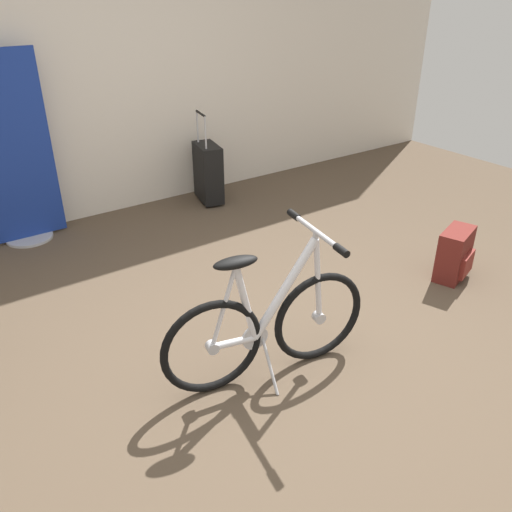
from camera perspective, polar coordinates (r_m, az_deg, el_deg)
The scene contains 6 objects.
ground_plane at distance 2.91m, azimuth 4.89°, elevation -11.62°, with size 8.04×8.04×0.00m, color brown.
back_wall at distance 4.63m, azimuth -17.38°, elevation 20.57°, with size 8.04×0.10×2.70m, color silver.
floor_banner_stand at distance 4.38m, azimuth -24.96°, elevation 9.21°, with size 0.60×0.36×1.44m.
folding_bike_foreground at distance 2.66m, azimuth 1.26°, elevation -7.46°, with size 1.12×0.53×0.80m.
rolling_suitcase at distance 4.87m, azimuth -5.23°, elevation 9.05°, with size 0.25×0.39×0.83m.
backpack_on_floor at distance 3.85m, azimuth 20.84°, elevation 0.17°, with size 0.35×0.27×0.35m.
Camera 1 is at (-1.49, -1.69, 1.85)m, focal length 36.74 mm.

